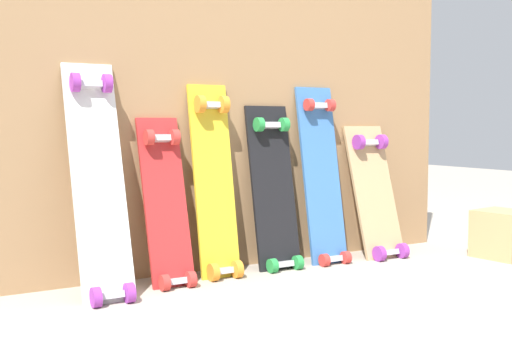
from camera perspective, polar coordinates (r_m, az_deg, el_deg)
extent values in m
plane|color=#A89E8E|center=(2.70, -0.74, -9.04)|extent=(12.00, 12.00, 0.00)
cube|color=#99724C|center=(2.70, -1.48, 7.18)|extent=(2.23, 0.04, 1.52)
cube|color=silver|center=(2.30, -14.40, -1.58)|extent=(0.19, 0.30, 0.92)
cube|color=#B7B7BF|center=(2.23, -13.27, -11.22)|extent=(0.09, 0.04, 0.03)
cube|color=#B7B7BF|center=(2.38, -15.16, 7.72)|extent=(0.09, 0.04, 0.03)
cylinder|color=purple|center=(2.20, -14.64, -11.33)|extent=(0.03, 0.07, 0.07)
cylinder|color=purple|center=(2.23, -11.68, -11.06)|extent=(0.03, 0.07, 0.07)
cylinder|color=purple|center=(2.35, -16.45, 7.87)|extent=(0.03, 0.07, 0.07)
cylinder|color=purple|center=(2.38, -13.68, 7.87)|extent=(0.03, 0.07, 0.07)
cube|color=#B22626|center=(2.44, -8.37, -3.60)|extent=(0.17, 0.21, 0.72)
cube|color=#B7B7BF|center=(2.39, -7.42, -10.17)|extent=(0.08, 0.04, 0.03)
cube|color=#B7B7BF|center=(2.46, -8.87, 2.97)|extent=(0.08, 0.04, 0.03)
cylinder|color=red|center=(2.36, -8.48, -10.28)|extent=(0.03, 0.06, 0.06)
cylinder|color=red|center=(2.40, -6.07, -10.02)|extent=(0.03, 0.06, 0.06)
cylinder|color=red|center=(2.43, -9.90, 3.05)|extent=(0.03, 0.06, 0.06)
cylinder|color=red|center=(2.47, -7.57, 3.09)|extent=(0.03, 0.06, 0.06)
cube|color=gold|center=(2.54, -3.91, -1.59)|extent=(0.17, 0.16, 0.85)
cube|color=#B7B7BF|center=(2.52, -3.04, -9.27)|extent=(0.08, 0.04, 0.03)
cube|color=#B7B7BF|center=(2.56, -4.28, 6.08)|extent=(0.08, 0.04, 0.03)
cylinder|color=orange|center=(2.48, -3.98, -9.41)|extent=(0.03, 0.07, 0.07)
cylinder|color=orange|center=(2.53, -1.77, -9.15)|extent=(0.03, 0.07, 0.07)
cylinder|color=orange|center=(2.52, -5.22, 6.17)|extent=(0.03, 0.07, 0.07)
cylinder|color=orange|center=(2.56, -3.03, 6.14)|extent=(0.03, 0.07, 0.07)
cube|color=black|center=(2.68, 1.63, -2.24)|extent=(0.21, 0.16, 0.77)
cube|color=#B7B7BF|center=(2.66, 2.54, -8.68)|extent=(0.09, 0.04, 0.03)
cube|color=#B7B7BF|center=(2.69, 1.28, 4.22)|extent=(0.09, 0.04, 0.03)
cylinder|color=#268C3F|center=(2.61, 1.54, -8.84)|extent=(0.03, 0.06, 0.06)
cylinder|color=#268C3F|center=(2.68, 3.90, -8.52)|extent=(0.03, 0.06, 0.06)
cylinder|color=#268C3F|center=(2.64, 0.28, 4.30)|extent=(0.03, 0.06, 0.06)
cylinder|color=#268C3F|center=(2.71, 2.62, 4.29)|extent=(0.03, 0.06, 0.06)
cube|color=#386BAD|center=(2.81, 6.14, -1.07)|extent=(0.19, 0.17, 0.86)
cube|color=#B7B7BF|center=(2.79, 7.15, -8.14)|extent=(0.09, 0.04, 0.03)
cube|color=#B7B7BF|center=(2.83, 5.73, 6.00)|extent=(0.09, 0.04, 0.03)
cylinder|color=red|center=(2.74, 6.37, -8.29)|extent=(0.03, 0.06, 0.06)
cylinder|color=red|center=(2.81, 8.34, -7.99)|extent=(0.03, 0.06, 0.06)
cylinder|color=red|center=(2.78, 4.94, 6.10)|extent=(0.03, 0.06, 0.06)
cylinder|color=red|center=(2.85, 6.90, 6.04)|extent=(0.03, 0.06, 0.06)
cube|color=tan|center=(2.98, 10.97, -2.51)|extent=(0.23, 0.22, 0.68)
cube|color=#B7B7BF|center=(2.94, 12.21, -7.46)|extent=(0.10, 0.04, 0.03)
cube|color=#B7B7BF|center=(3.00, 10.37, 2.54)|extent=(0.10, 0.04, 0.03)
cylinder|color=purple|center=(2.88, 11.39, -7.58)|extent=(0.03, 0.07, 0.07)
cylinder|color=purple|center=(2.97, 13.44, -7.25)|extent=(0.03, 0.07, 0.07)
cylinder|color=purple|center=(2.94, 9.53, 2.62)|extent=(0.03, 0.07, 0.07)
cylinder|color=purple|center=(3.03, 11.58, 2.63)|extent=(0.03, 0.07, 0.07)
cube|color=tan|center=(3.12, 21.92, -5.49)|extent=(0.25, 0.25, 0.22)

